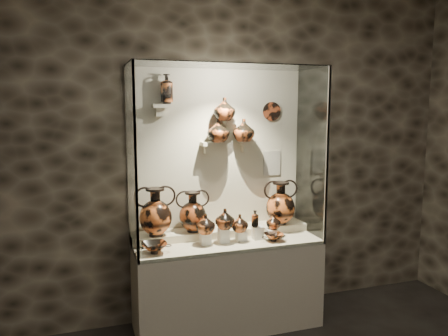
# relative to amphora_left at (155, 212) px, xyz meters

# --- Properties ---
(wall_back) EXTENTS (5.00, 0.02, 3.20)m
(wall_back) POSITION_rel_amphora_left_xyz_m (0.63, 0.21, 0.48)
(wall_back) COLOR black
(wall_back) RESTS_ON ground
(plinth) EXTENTS (1.70, 0.60, 0.80)m
(plinth) POSITION_rel_amphora_left_xyz_m (0.63, -0.11, -0.72)
(plinth) COLOR #C1B89B
(plinth) RESTS_ON floor
(front_tier) EXTENTS (1.68, 0.58, 0.03)m
(front_tier) POSITION_rel_amphora_left_xyz_m (0.63, -0.11, -0.30)
(front_tier) COLOR beige
(front_tier) RESTS_ON plinth
(rear_tier) EXTENTS (1.70, 0.25, 0.10)m
(rear_tier) POSITION_rel_amphora_left_xyz_m (0.63, 0.06, -0.27)
(rear_tier) COLOR beige
(rear_tier) RESTS_ON plinth
(back_panel) EXTENTS (1.70, 0.03, 1.60)m
(back_panel) POSITION_rel_amphora_left_xyz_m (0.63, 0.20, 0.48)
(back_panel) COLOR #C1B89B
(back_panel) RESTS_ON plinth
(glass_front) EXTENTS (1.70, 0.01, 1.60)m
(glass_front) POSITION_rel_amphora_left_xyz_m (0.63, -0.41, 0.48)
(glass_front) COLOR white
(glass_front) RESTS_ON plinth
(glass_left) EXTENTS (0.01, 0.60, 1.60)m
(glass_left) POSITION_rel_amphora_left_xyz_m (-0.21, -0.11, 0.48)
(glass_left) COLOR white
(glass_left) RESTS_ON plinth
(glass_right) EXTENTS (0.01, 0.60, 1.60)m
(glass_right) POSITION_rel_amphora_left_xyz_m (1.48, -0.11, 0.48)
(glass_right) COLOR white
(glass_right) RESTS_ON plinth
(glass_top) EXTENTS (1.70, 0.60, 0.01)m
(glass_top) POSITION_rel_amphora_left_xyz_m (0.63, -0.11, 1.28)
(glass_top) COLOR white
(glass_top) RESTS_ON back_panel
(frame_post_left) EXTENTS (0.02, 0.02, 1.60)m
(frame_post_left) POSITION_rel_amphora_left_xyz_m (-0.21, -0.40, 0.48)
(frame_post_left) COLOR gray
(frame_post_left) RESTS_ON plinth
(frame_post_right) EXTENTS (0.02, 0.02, 1.60)m
(frame_post_right) POSITION_rel_amphora_left_xyz_m (1.47, -0.40, 0.48)
(frame_post_right) COLOR gray
(frame_post_right) RESTS_ON plinth
(pedestal_a) EXTENTS (0.09, 0.09, 0.10)m
(pedestal_a) POSITION_rel_amphora_left_xyz_m (0.41, -0.16, -0.24)
(pedestal_a) COLOR silver
(pedestal_a) RESTS_ON front_tier
(pedestal_b) EXTENTS (0.09, 0.09, 0.13)m
(pedestal_b) POSITION_rel_amphora_left_xyz_m (0.58, -0.16, -0.22)
(pedestal_b) COLOR silver
(pedestal_b) RESTS_ON front_tier
(pedestal_c) EXTENTS (0.09, 0.09, 0.09)m
(pedestal_c) POSITION_rel_amphora_left_xyz_m (0.75, -0.16, -0.24)
(pedestal_c) COLOR silver
(pedestal_c) RESTS_ON front_tier
(pedestal_d) EXTENTS (0.09, 0.09, 0.12)m
(pedestal_d) POSITION_rel_amphora_left_xyz_m (0.91, -0.16, -0.23)
(pedestal_d) COLOR silver
(pedestal_d) RESTS_ON front_tier
(pedestal_e) EXTENTS (0.09, 0.09, 0.08)m
(pedestal_e) POSITION_rel_amphora_left_xyz_m (1.05, -0.16, -0.25)
(pedestal_e) COLOR silver
(pedestal_e) RESTS_ON front_tier
(bracket_ul) EXTENTS (0.14, 0.12, 0.04)m
(bracket_ul) POSITION_rel_amphora_left_xyz_m (0.08, 0.13, 0.93)
(bracket_ul) COLOR #C1B89B
(bracket_ul) RESTS_ON back_panel
(bracket_ca) EXTENTS (0.14, 0.12, 0.04)m
(bracket_ca) POSITION_rel_amphora_left_xyz_m (0.53, 0.13, 0.58)
(bracket_ca) COLOR #C1B89B
(bracket_ca) RESTS_ON back_panel
(bracket_cb) EXTENTS (0.10, 0.12, 0.04)m
(bracket_cb) POSITION_rel_amphora_left_xyz_m (0.73, 0.13, 0.78)
(bracket_cb) COLOR #C1B89B
(bracket_cb) RESTS_ON back_panel
(bracket_cc) EXTENTS (0.14, 0.12, 0.04)m
(bracket_cc) POSITION_rel_amphora_left_xyz_m (0.91, 0.13, 0.58)
(bracket_cc) COLOR #C1B89B
(bracket_cc) RESTS_ON back_panel
(amphora_left) EXTENTS (0.40, 0.40, 0.44)m
(amphora_left) POSITION_rel_amphora_left_xyz_m (0.00, 0.00, 0.00)
(amphora_left) COLOR #CC5E27
(amphora_left) RESTS_ON rear_tier
(amphora_mid) EXTENTS (0.32, 0.32, 0.38)m
(amphora_mid) POSITION_rel_amphora_left_xyz_m (0.35, 0.02, -0.03)
(amphora_mid) COLOR #99411B
(amphora_mid) RESTS_ON rear_tier
(amphora_right) EXTENTS (0.44, 0.44, 0.43)m
(amphora_right) POSITION_rel_amphora_left_xyz_m (1.22, 0.00, -0.01)
(amphora_right) COLOR #CC5E27
(amphora_right) RESTS_ON rear_tier
(jug_a) EXTENTS (0.18, 0.18, 0.18)m
(jug_a) POSITION_rel_amphora_left_xyz_m (0.41, -0.17, -0.10)
(jug_a) COLOR #CC5E27
(jug_a) RESTS_ON pedestal_a
(jug_b) EXTENTS (0.19, 0.19, 0.18)m
(jug_b) POSITION_rel_amphora_left_xyz_m (0.59, -0.18, -0.07)
(jug_b) COLOR #99411B
(jug_b) RESTS_ON pedestal_b
(jug_c) EXTENTS (0.19, 0.19, 0.16)m
(jug_c) POSITION_rel_amphora_left_xyz_m (0.73, -0.18, -0.12)
(jug_c) COLOR #CC5E27
(jug_c) RESTS_ON pedestal_c
(jug_e) EXTENTS (0.15, 0.15, 0.14)m
(jug_e) POSITION_rel_amphora_left_xyz_m (1.08, -0.15, -0.14)
(jug_e) COLOR #CC5E27
(jug_e) RESTS_ON pedestal_e
(lekythos_small) EXTENTS (0.10, 0.10, 0.18)m
(lekythos_small) POSITION_rel_amphora_left_xyz_m (0.88, -0.18, -0.08)
(lekythos_small) COLOR #99411B
(lekythos_small) RESTS_ON pedestal_d
(kylix_left) EXTENTS (0.34, 0.31, 0.11)m
(kylix_left) POSITION_rel_amphora_left_xyz_m (-0.06, -0.26, -0.23)
(kylix_left) COLOR #99411B
(kylix_left) RESTS_ON front_tier
(kylix_right) EXTENTS (0.22, 0.19, 0.09)m
(kylix_right) POSITION_rel_amphora_left_xyz_m (1.03, -0.27, -0.25)
(kylix_right) COLOR #CC5E27
(kylix_right) RESTS_ON front_tier
(lekythos_tall) EXTENTS (0.15, 0.15, 0.30)m
(lekythos_tall) POSITION_rel_amphora_left_xyz_m (0.14, 0.12, 1.10)
(lekythos_tall) COLOR #CC5E27
(lekythos_tall) RESTS_ON bracket_ul
(ovoid_vase_a) EXTENTS (0.27, 0.27, 0.21)m
(ovoid_vase_a) POSITION_rel_amphora_left_xyz_m (0.61, 0.07, 0.71)
(ovoid_vase_a) COLOR #99411B
(ovoid_vase_a) RESTS_ON bracket_ca
(ovoid_vase_b) EXTENTS (0.25, 0.25, 0.21)m
(ovoid_vase_b) POSITION_rel_amphora_left_xyz_m (0.67, 0.07, 0.90)
(ovoid_vase_b) COLOR #99411B
(ovoid_vase_b) RESTS_ON bracket_cb
(ovoid_vase_c) EXTENTS (0.25, 0.25, 0.21)m
(ovoid_vase_c) POSITION_rel_amphora_left_xyz_m (0.86, 0.07, 0.71)
(ovoid_vase_c) COLOR #99411B
(ovoid_vase_c) RESTS_ON bracket_cc
(wall_plate) EXTENTS (0.18, 0.02, 0.18)m
(wall_plate) POSITION_rel_amphora_left_xyz_m (1.19, 0.17, 0.88)
(wall_plate) COLOR #9C3E1E
(wall_plate) RESTS_ON back_panel
(info_placard) EXTENTS (0.18, 0.01, 0.25)m
(info_placard) POSITION_rel_amphora_left_xyz_m (1.20, 0.18, 0.37)
(info_placard) COLOR beige
(info_placard) RESTS_ON back_panel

